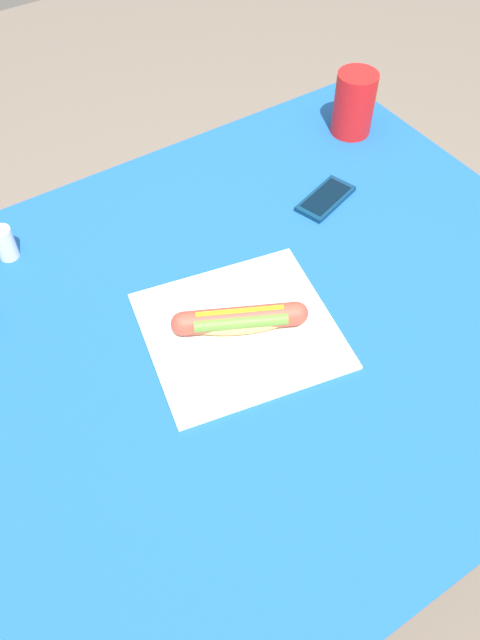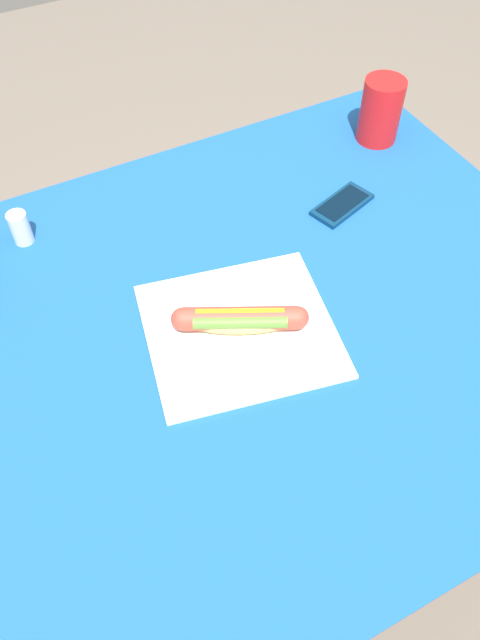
{
  "view_description": "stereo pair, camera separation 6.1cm",
  "coord_description": "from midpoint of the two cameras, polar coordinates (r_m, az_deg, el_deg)",
  "views": [
    {
      "loc": [
        0.41,
        0.54,
        1.6
      ],
      "look_at": [
        0.06,
        0.01,
        0.8
      ],
      "focal_mm": 35.35,
      "sensor_mm": 36.0,
      "label": 1
    },
    {
      "loc": [
        0.36,
        0.57,
        1.6
      ],
      "look_at": [
        0.06,
        0.01,
        0.8
      ],
      "focal_mm": 35.35,
      "sensor_mm": 36.0,
      "label": 2
    }
  ],
  "objects": [
    {
      "name": "ground_plane",
      "position": [
        1.73,
        2.81,
        -15.78
      ],
      "size": [
        6.0,
        6.0,
        0.0
      ],
      "primitive_type": "plane",
      "color": "#6B6056",
      "rests_on": "ground"
    },
    {
      "name": "dining_table",
      "position": [
        1.17,
        4.01,
        -3.47
      ],
      "size": [
        1.14,
        0.99,
        0.77
      ],
      "color": "brown",
      "rests_on": "ground"
    },
    {
      "name": "paper_wrapper",
      "position": [
        1.04,
        1.7,
        -1.0
      ],
      "size": [
        0.35,
        0.34,
        0.01
      ],
      "primitive_type": "cube",
      "rotation": [
        0.0,
        0.0,
        -0.2
      ],
      "color": "white",
      "rests_on": "dining_table"
    },
    {
      "name": "hot_dog",
      "position": [
        1.01,
        1.74,
        -0.03
      ],
      "size": [
        0.2,
        0.12,
        0.05
      ],
      "color": "#DBB26B",
      "rests_on": "paper_wrapper"
    },
    {
      "name": "cell_phone",
      "position": [
        1.27,
        10.63,
        10.19
      ],
      "size": [
        0.14,
        0.1,
        0.01
      ],
      "color": "#0A2D4C",
      "rests_on": "dining_table"
    },
    {
      "name": "drinking_cup",
      "position": [
        1.42,
        13.89,
        17.89
      ],
      "size": [
        0.09,
        0.09,
        0.14
      ],
      "primitive_type": "cylinder",
      "color": "red",
      "rests_on": "dining_table"
    },
    {
      "name": "salt_shaker",
      "position": [
        1.21,
        -17.91,
        7.89
      ],
      "size": [
        0.04,
        0.04,
        0.06
      ],
      "primitive_type": "cylinder",
      "color": "silver",
      "rests_on": "dining_table"
    }
  ]
}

